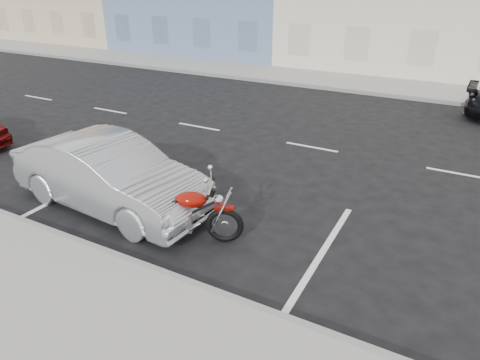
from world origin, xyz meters
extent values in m
plane|color=black|center=(0.00, 0.00, 0.00)|extent=(120.00, 120.00, 0.00)
cube|color=gray|center=(-5.00, 8.70, 0.07)|extent=(80.00, 3.40, 0.15)
cube|color=gray|center=(-5.00, -7.00, 0.08)|extent=(80.00, 0.12, 0.16)
cube|color=gray|center=(-5.00, 7.00, 0.08)|extent=(80.00, 0.12, 0.16)
torus|color=black|center=(-1.02, -5.22, 0.35)|extent=(0.71, 0.40, 0.72)
torus|color=black|center=(-2.46, -5.84, 0.35)|extent=(0.71, 0.40, 0.72)
cube|color=maroon|center=(-1.02, -5.22, 0.72)|extent=(0.39, 0.28, 0.05)
cube|color=maroon|center=(-2.50, -5.86, 0.75)|extent=(0.37, 0.29, 0.06)
cube|color=gray|center=(-1.78, -5.55, 0.41)|extent=(0.55, 0.48, 0.37)
ellipsoid|color=maroon|center=(-1.59, -5.46, 0.86)|extent=(0.70, 0.58, 0.29)
cube|color=black|center=(-2.11, -5.69, 0.84)|extent=(0.73, 0.53, 0.10)
cylinder|color=silver|center=(-1.25, -5.32, 1.11)|extent=(0.34, 0.71, 0.04)
sphere|color=silver|center=(-1.11, -5.26, 0.89)|extent=(0.18, 0.18, 0.18)
cylinder|color=silver|center=(-2.05, -5.83, 0.24)|extent=(0.98, 0.49, 0.09)
cylinder|color=silver|center=(-2.17, -5.55, 0.24)|extent=(0.98, 0.49, 0.09)
cylinder|color=silver|center=(-1.07, -5.24, 0.67)|extent=(0.40, 0.21, 0.86)
cylinder|color=black|center=(-1.57, -5.46, 0.59)|extent=(0.82, 0.40, 0.53)
imported|color=#96989D|center=(-4.60, -5.51, 0.77)|extent=(4.78, 1.98, 1.54)
camera|label=1|loc=(1.76, -11.47, 4.61)|focal=32.00mm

